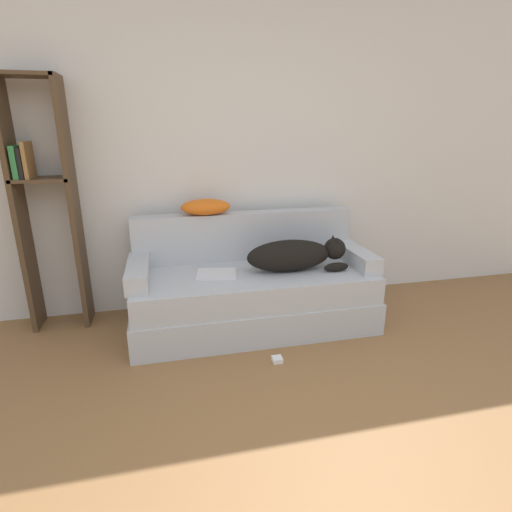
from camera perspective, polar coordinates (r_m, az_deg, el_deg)
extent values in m
cube|color=silver|center=(3.38, -3.00, 15.52)|extent=(6.85, 0.06, 2.70)
cube|color=#B2B7BC|center=(3.17, -0.41, -7.64)|extent=(1.83, 0.81, 0.25)
cube|color=#B2B7BC|center=(3.07, -0.38, -3.95)|extent=(1.79, 0.77, 0.20)
cube|color=#B2B7BC|center=(3.29, -1.68, 2.95)|extent=(1.79, 0.15, 0.39)
cube|color=#B2B7BC|center=(2.96, -16.49, -2.22)|extent=(0.15, 0.62, 0.13)
cube|color=#B2B7BC|center=(3.29, 14.03, 0.03)|extent=(0.15, 0.62, 0.13)
ellipsoid|color=black|center=(3.02, 4.72, 0.06)|extent=(0.65, 0.23, 0.24)
sphere|color=black|center=(3.14, 11.18, 1.03)|extent=(0.17, 0.17, 0.17)
cone|color=black|center=(3.08, 11.59, 1.90)|extent=(0.06, 0.06, 0.08)
cone|color=black|center=(3.16, 10.91, 2.35)|extent=(0.06, 0.06, 0.08)
ellipsoid|color=black|center=(3.07, 11.39, -1.56)|extent=(0.19, 0.06, 0.07)
cube|color=silver|center=(2.97, -5.66, -2.53)|extent=(0.32, 0.26, 0.02)
ellipsoid|color=orange|center=(3.17, -7.21, 6.97)|extent=(0.39, 0.22, 0.12)
cube|color=#4C3823|center=(3.35, -30.70, 5.58)|extent=(0.04, 0.26, 1.83)
cube|color=#4C3823|center=(3.26, -24.50, 6.19)|extent=(0.04, 0.26, 1.83)
cube|color=#4C3823|center=(3.27, -30.06, 21.51)|extent=(0.39, 0.26, 0.02)
cube|color=#4C3823|center=(3.27, -28.20, 9.64)|extent=(0.39, 0.26, 0.02)
cube|color=#337F42|center=(3.28, -30.89, 11.45)|extent=(0.04, 0.20, 0.22)
cube|color=black|center=(3.27, -30.23, 11.39)|extent=(0.03, 0.20, 0.21)
cube|color=olive|center=(3.26, -29.75, 11.83)|extent=(0.03, 0.20, 0.25)
cube|color=white|center=(2.75, 3.03, -14.55)|extent=(0.07, 0.07, 0.03)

